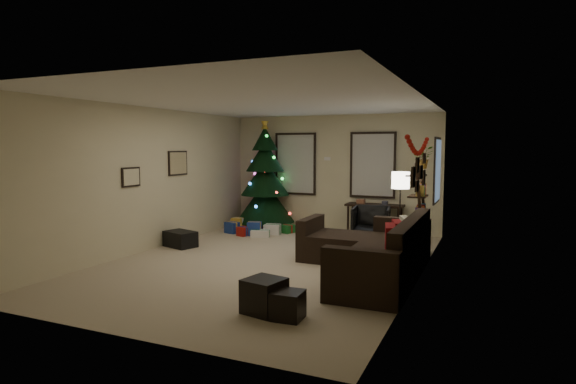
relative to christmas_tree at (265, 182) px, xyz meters
The scene contains 29 objects.
floor 3.71m from the christmas_tree, 62.75° to the right, with size 7.00×7.00×0.00m, color tan.
ceiling 3.88m from the christmas_tree, 62.75° to the right, with size 7.00×7.00×0.00m, color white.
wall_back 1.68m from the christmas_tree, 12.19° to the left, with size 5.00×5.00×0.00m, color beige.
wall_front 6.85m from the christmas_tree, 76.29° to the right, with size 5.00×5.00×0.00m, color beige.
wall_left 3.28m from the christmas_tree, 105.57° to the right, with size 7.00×7.00×0.00m, color beige.
wall_right 5.19m from the christmas_tree, 37.38° to the right, with size 7.00×7.00×0.00m, color beige.
window_back_left 0.87m from the christmas_tree, 25.48° to the left, with size 1.05×0.06×1.50m.
window_back_right 2.63m from the christmas_tree, ahead, with size 1.05×0.06×1.50m.
window_right_wall 4.15m from the christmas_tree, ahead, with size 0.06×0.90×1.30m.
christmas_tree is the anchor object (origin of this frame).
presents 1.37m from the christmas_tree, 77.20° to the right, with size 1.50×1.01×0.30m.
sofa 4.73m from the christmas_tree, 42.54° to the right, with size 2.07×3.00×0.91m.
pillow_red_a 5.47m from the christmas_tree, 45.32° to the right, with size 0.13×0.50×0.50m, color maroon.
pillow_red_b 5.12m from the christmas_tree, 41.25° to the right, with size 0.12×0.46×0.46m, color maroon.
pillow_cream 4.70m from the christmas_tree, 35.00° to the right, with size 0.12×0.41×0.41m, color #BDB599.
ottoman_near 6.10m from the christmas_tree, 63.77° to the right, with size 0.43×0.43×0.41m, color black.
ottoman_far 6.34m from the christmas_tree, 61.32° to the right, with size 0.34×0.34×0.32m, color black.
desk 2.74m from the christmas_tree, ahead, with size 1.27×0.45×0.69m.
desk_chair 2.93m from the christmas_tree, 11.81° to the right, with size 0.70×0.66×0.72m, color black.
bookshelf 4.25m from the christmas_tree, 22.42° to the right, with size 0.30×0.50×1.68m.
potted_plant 4.27m from the christmas_tree, 21.32° to the right, with size 0.47×0.41×0.52m, color #4C4C4C.
floor_lamp 3.97m from the christmas_tree, 25.85° to the right, with size 0.32×0.32×1.51m.
art_map 2.51m from the christmas_tree, 110.43° to the right, with size 0.04×0.60×0.50m.
art_abstract 3.79m from the christmas_tree, 103.11° to the right, with size 0.04×0.45×0.35m.
gallery 5.24m from the christmas_tree, 38.16° to the right, with size 0.03×1.25×0.54m.
garland 5.23m from the christmas_tree, 37.91° to the right, with size 0.08×1.90×0.30m, color #A5140C, non-canonical shape.
stocking_left 1.59m from the christmas_tree, 14.20° to the left, with size 0.20×0.05×0.36m.
stocking_right 1.90m from the christmas_tree, 13.52° to the left, with size 0.20×0.05×0.36m.
storage_bin 2.95m from the christmas_tree, 100.35° to the right, with size 0.62×0.41×0.31m, color black.
Camera 1 is at (3.48, -7.13, 1.95)m, focal length 29.44 mm.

